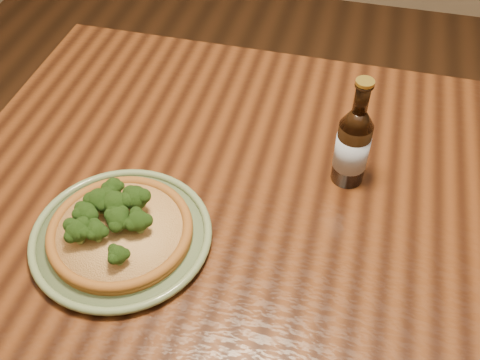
% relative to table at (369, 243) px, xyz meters
% --- Properties ---
extents(table, '(1.60, 0.90, 0.75)m').
position_rel_table_xyz_m(table, '(0.00, 0.00, 0.00)').
color(table, '#4B2510').
rests_on(table, ground).
extents(plate, '(0.31, 0.31, 0.02)m').
position_rel_table_xyz_m(plate, '(-0.42, -0.17, 0.10)').
color(plate, '#687D56').
rests_on(plate, table).
extents(pizza, '(0.24, 0.24, 0.07)m').
position_rel_table_xyz_m(pizza, '(-0.42, -0.17, 0.12)').
color(pizza, brown).
rests_on(pizza, plate).
extents(beer_bottle, '(0.06, 0.06, 0.22)m').
position_rel_table_xyz_m(beer_bottle, '(-0.06, 0.07, 0.18)').
color(beer_bottle, black).
rests_on(beer_bottle, table).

